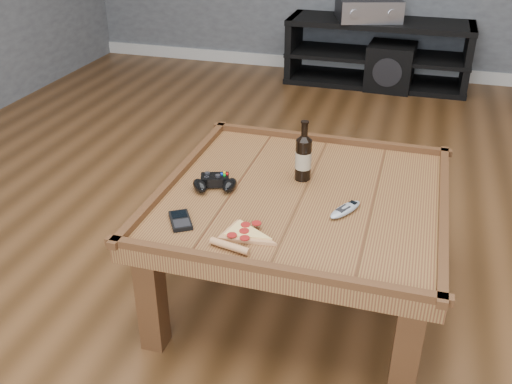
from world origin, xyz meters
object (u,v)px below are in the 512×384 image
(remote_control, at_px, (345,209))
(pizza_slice, at_px, (242,235))
(media_console, at_px, (377,53))
(av_receiver, at_px, (368,9))
(coffee_table, at_px, (302,208))
(smartphone, at_px, (180,220))
(game_controller, at_px, (215,183))
(subwoofer, at_px, (390,66))
(beer_bottle, at_px, (303,156))

(remote_control, bearing_deg, pizza_slice, -111.47)
(media_console, bearing_deg, av_receiver, -176.70)
(coffee_table, relative_size, smartphone, 7.66)
(av_receiver, bearing_deg, remote_control, -102.00)
(game_controller, distance_m, smartphone, 0.26)
(subwoofer, bearing_deg, av_receiver, 164.10)
(coffee_table, xyz_separation_m, smartphone, (-0.35, -0.31, 0.07))
(game_controller, bearing_deg, smartphone, -115.49)
(game_controller, bearing_deg, coffee_table, -9.69)
(beer_bottle, relative_size, pizza_slice, 0.88)
(smartphone, height_order, subwoofer, smartphone)
(beer_bottle, relative_size, av_receiver, 0.42)
(game_controller, distance_m, remote_control, 0.48)
(coffee_table, distance_m, beer_bottle, 0.19)
(pizza_slice, height_order, av_receiver, av_receiver)
(pizza_slice, distance_m, smartphone, 0.22)
(media_console, xyz_separation_m, subwoofer, (0.12, -0.08, -0.07))
(beer_bottle, distance_m, game_controller, 0.34)
(media_console, height_order, remote_control, media_console)
(beer_bottle, relative_size, game_controller, 1.35)
(beer_bottle, bearing_deg, media_console, 89.42)
(media_console, relative_size, subwoofer, 3.84)
(coffee_table, height_order, smartphone, coffee_table)
(coffee_table, bearing_deg, remote_control, -27.90)
(media_console, distance_m, pizza_slice, 3.09)
(smartphone, relative_size, remote_control, 0.84)
(smartphone, xyz_separation_m, av_receiver, (0.25, 3.05, 0.12))
(game_controller, height_order, subwoofer, game_controller)
(remote_control, bearing_deg, coffee_table, 179.99)
(coffee_table, xyz_separation_m, remote_control, (0.17, -0.09, 0.07))
(game_controller, xyz_separation_m, smartphone, (-0.03, -0.25, -0.02))
(subwoofer, bearing_deg, beer_bottle, -90.12)
(game_controller, height_order, pizza_slice, game_controller)
(beer_bottle, bearing_deg, subwoofer, 86.80)
(av_receiver, xyz_separation_m, subwoofer, (0.21, -0.07, -0.41))
(media_console, distance_m, av_receiver, 0.35)
(coffee_table, bearing_deg, smartphone, -138.44)
(pizza_slice, bearing_deg, subwoofer, 97.80)
(media_console, xyz_separation_m, smartphone, (-0.35, -3.06, 0.21))
(coffee_table, xyz_separation_m, av_receiver, (-0.10, 2.74, 0.19))
(smartphone, distance_m, subwoofer, 3.03)
(av_receiver, bearing_deg, game_controller, -111.80)
(media_console, distance_m, subwoofer, 0.16)
(smartphone, xyz_separation_m, subwoofer, (0.46, 2.98, -0.29))
(game_controller, height_order, remote_control, game_controller)
(coffee_table, distance_m, game_controller, 0.33)
(beer_bottle, relative_size, smartphone, 1.73)
(beer_bottle, distance_m, smartphone, 0.53)
(subwoofer, bearing_deg, media_console, 148.69)
(remote_control, xyz_separation_m, subwoofer, (-0.05, 2.76, -0.29))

